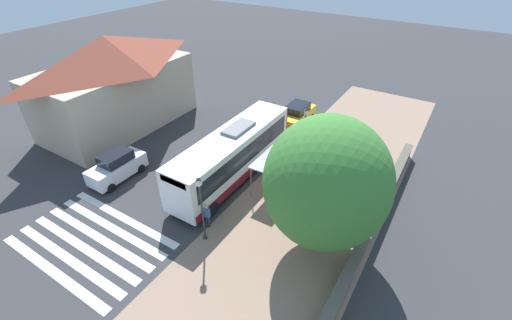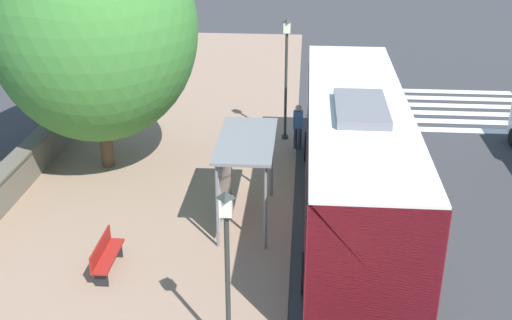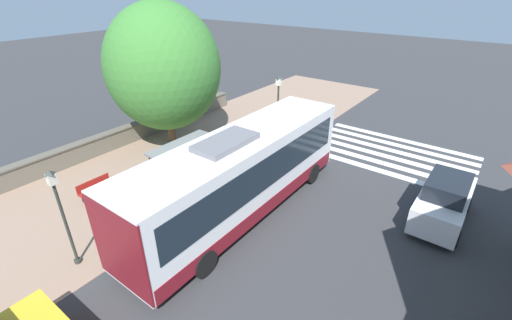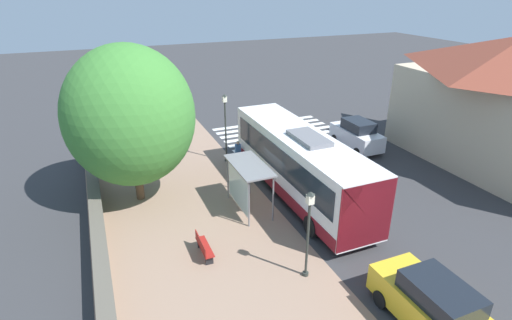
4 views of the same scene
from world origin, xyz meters
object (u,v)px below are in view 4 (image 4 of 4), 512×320
Objects in this scene: shade_tree at (130,116)px; parked_car_far_lane at (357,135)px; street_lamp_far at (225,123)px; bus at (299,163)px; bus_shelter at (246,173)px; bench at (204,247)px; parked_car_behind_bus at (435,307)px; pedestrian at (238,151)px; street_lamp_near at (308,227)px.

parked_car_far_lane is (14.94, 1.48, -3.64)m from shade_tree.
street_lamp_far is at bearing 25.92° from shade_tree.
bus is 2.76× the size of parked_car_far_lane.
shade_tree reaches higher than bus_shelter.
parked_car_far_lane is at bearing -8.53° from street_lamp_far.
bench is at bearing -73.88° from shade_tree.
bench is 0.38× the size of parked_car_far_lane.
parked_car_behind_bus is (7.70, -12.85, -3.69)m from shade_tree.
parked_car_behind_bus is (1.37, -14.82, -0.03)m from pedestrian.
bench is 0.42× the size of street_lamp_near.
shade_tree is at bearing 145.90° from bus_shelter.
parked_car_behind_bus is at bearing -59.07° from shade_tree.
bus is 6.52m from street_lamp_near.
pedestrian is (-1.61, 4.98, -0.98)m from bus.
bus_shelter is 6.23m from street_lamp_far.
bus_shelter reaches higher than parked_car_far_lane.
pedestrian is 1.04× the size of bench.
street_lamp_near is at bearing -133.38° from parked_car_far_lane.
bus is 8.37m from parked_car_far_lane.
parked_car_behind_bus is (5.93, -6.73, 0.46)m from bench.
bus is 2.55× the size of parked_car_behind_bus.
parked_car_far_lane is at bearing 63.20° from parked_car_behind_bus.
parked_car_far_lane is (9.80, 10.37, -1.28)m from street_lamp_near.
parked_car_behind_bus is (-0.25, -9.84, -1.01)m from bus.
bus is 8.91m from shade_tree.
bus_shelter reaches higher than pedestrian.
parked_car_far_lane reaches higher than parked_car_behind_bus.
bus_shelter is at bearing -175.19° from bus.
street_lamp_far reaches higher than bus.
street_lamp_far is at bearing 118.53° from pedestrian.
parked_car_behind_bus is 16.06m from parked_car_far_lane.
street_lamp_near is (0.30, -5.61, 0.21)m from bus_shelter.
street_lamp_near is at bearing -59.96° from shade_tree.
parked_car_behind_bus is at bearing -48.60° from bench.
parked_car_far_lane is at bearing 30.01° from bench.
bus_shelter is at bearing -99.39° from street_lamp_far.
bus is at bearing 64.44° from street_lamp_near.
shade_tree reaches higher than bus.
parked_car_far_lane is (10.10, 4.76, -1.07)m from bus_shelter.
bench is 7.61m from shade_tree.
street_lamp_near is (3.37, -2.76, 1.79)m from bench.
street_lamp_far is (-0.48, 0.88, 1.67)m from pedestrian.
street_lamp_near reaches higher than pedestrian.
street_lamp_near reaches higher than bus.
bus is 3.48× the size of bus_shelter.
pedestrian is at bearing 60.55° from bench.
bus_shelter is 6.39m from shade_tree.
shade_tree reaches higher than bench.
shade_tree reaches higher than parked_car_behind_bus.
shade_tree is 15.43m from parked_car_behind_bus.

